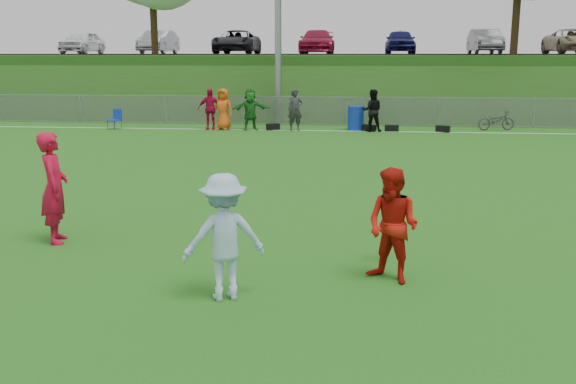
# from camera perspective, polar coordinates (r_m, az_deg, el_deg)

# --- Properties ---
(ground) EXTENTS (120.00, 120.00, 0.00)m
(ground) POSITION_cam_1_polar(r_m,az_deg,el_deg) (8.78, 1.61, -8.35)
(ground) COLOR #255F14
(ground) RESTS_ON ground
(sideline_far) EXTENTS (60.00, 0.10, 0.01)m
(sideline_far) POSITION_cam_1_polar(r_m,az_deg,el_deg) (26.38, 4.88, 5.43)
(sideline_far) COLOR white
(sideline_far) RESTS_ON ground
(fence) EXTENTS (58.00, 0.06, 1.30)m
(fence) POSITION_cam_1_polar(r_m,az_deg,el_deg) (28.31, 5.01, 7.19)
(fence) COLOR gray
(fence) RESTS_ON ground
(berm) EXTENTS (120.00, 18.00, 3.00)m
(berm) POSITION_cam_1_polar(r_m,az_deg,el_deg) (39.23, 5.45, 9.80)
(berm) COLOR #294E15
(berm) RESTS_ON ground
(parking_lot) EXTENTS (120.00, 12.00, 0.10)m
(parking_lot) POSITION_cam_1_polar(r_m,az_deg,el_deg) (41.20, 5.54, 12.06)
(parking_lot) COLOR black
(parking_lot) RESTS_ON berm
(car_row) EXTENTS (32.04, 5.18, 1.44)m
(car_row) POSITION_cam_1_polar(r_m,az_deg,el_deg) (40.25, 3.83, 13.19)
(car_row) COLOR white
(car_row) RESTS_ON parking_lot
(spectator_row) EXTENTS (7.63, 1.05, 1.69)m
(spectator_row) POSITION_cam_1_polar(r_m,az_deg,el_deg) (26.55, -1.69, 7.34)
(spectator_row) COLOR #BB0D36
(spectator_row) RESTS_ON ground
(gear_bags) EXTENTS (7.52, 0.50, 0.26)m
(gear_bags) POSITION_cam_1_polar(r_m,az_deg,el_deg) (26.46, 7.17, 5.67)
(gear_bags) COLOR black
(gear_bags) RESTS_ON ground
(player_red_left) EXTENTS (0.65, 0.78, 1.85)m
(player_red_left) POSITION_cam_1_polar(r_m,az_deg,el_deg) (11.23, -20.07, 0.36)
(player_red_left) COLOR red
(player_red_left) RESTS_ON ground
(player_red_center) EXTENTS (0.98, 0.93, 1.59)m
(player_red_center) POSITION_cam_1_polar(r_m,az_deg,el_deg) (8.84, 9.30, -2.98)
(player_red_center) COLOR red
(player_red_center) RESTS_ON ground
(player_blue) EXTENTS (1.20, 0.97, 1.63)m
(player_blue) POSITION_cam_1_polar(r_m,az_deg,el_deg) (8.15, -5.72, -4.00)
(player_blue) COLOR #A8C6E9
(player_blue) RESTS_ON ground
(frisbee) EXTENTS (0.27, 0.27, 0.03)m
(frisbee) POSITION_cam_1_polar(r_m,az_deg,el_deg) (9.59, 9.55, -1.47)
(frisbee) COLOR white
(frisbee) RESTS_ON ground
(recycling_bin) EXTENTS (0.86, 0.86, 0.99)m
(recycling_bin) POSITION_cam_1_polar(r_m,az_deg,el_deg) (26.67, 6.04, 6.54)
(recycling_bin) COLOR #102EB2
(recycling_bin) RESTS_ON ground
(camp_chair) EXTENTS (0.59, 0.60, 0.82)m
(camp_chair) POSITION_cam_1_polar(r_m,az_deg,el_deg) (27.94, -15.15, 5.92)
(camp_chair) COLOR #1033B4
(camp_chair) RESTS_ON ground
(bicycle) EXTENTS (1.61, 0.84, 0.80)m
(bicycle) POSITION_cam_1_polar(r_m,az_deg,el_deg) (27.90, 18.02, 6.07)
(bicycle) COLOR #323134
(bicycle) RESTS_ON ground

